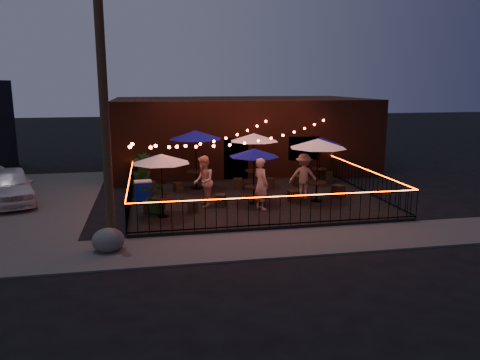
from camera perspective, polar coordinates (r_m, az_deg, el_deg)
The scene contains 36 objects.
ground at distance 17.66m, azimuth 3.09°, elevation -4.21°, with size 110.00×110.00×0.00m, color black.
patio at distance 19.52m, azimuth 1.67°, elevation -2.42°, with size 10.00×8.00×0.15m, color black.
sidewalk at distance 14.67m, azimuth 6.20°, elevation -7.53°, with size 18.00×2.50×0.05m, color #474441.
brick_building at distance 27.11m, azimuth 0.05°, elevation 5.70°, with size 14.00×8.00×4.00m.
utility_pole at distance 13.94m, azimuth -16.19°, elevation 7.79°, with size 0.26×0.26×8.00m, color #3D2619.
fence_front at distance 15.63m, azimuth 4.90°, elevation -3.84°, with size 10.00×0.04×1.04m.
fence_left at distance 18.95m, azimuth -13.24°, elevation -1.34°, with size 0.04×8.00×1.04m.
fence_right at distance 21.04m, azimuth 15.09°, elevation -0.15°, with size 0.04×8.00×1.04m.
festoon_lights at distance 18.58m, azimuth -1.13°, elevation 4.53°, with size 10.02×8.72×1.32m.
cafe_table_0 at distance 16.60m, azimuth -9.60°, elevation 2.48°, with size 2.70×2.70×2.27m.
cafe_table_1 at distance 20.90m, azimuth -5.44°, elevation 5.41°, with size 2.67×2.67×2.64m.
cafe_table_2 at distance 18.27m, azimuth 1.71°, elevation 3.27°, with size 2.62×2.62×2.20m.
cafe_table_3 at distance 21.22m, azimuth 1.72°, elevation 5.13°, with size 2.72×2.72×2.47m.
cafe_table_4 at distance 18.82m, azimuth 9.49°, elevation 4.31°, with size 2.65×2.65×2.54m.
cafe_table_5 at distance 22.59m, azimuth 9.77°, elevation 4.67°, with size 2.57×2.57×2.17m.
bistro_chair_0 at distance 17.66m, azimuth -11.12°, elevation -3.23°, with size 0.34×0.34×0.41m, color black.
bistro_chair_1 at distance 17.42m, azimuth -5.77°, elevation -3.26°, with size 0.35×0.35×0.42m, color black.
bistro_chair_2 at distance 20.76m, azimuth -10.81°, elevation -0.86°, with size 0.41×0.41×0.49m, color black.
bistro_chair_3 at distance 20.70m, azimuth -7.52°, elevation -0.89°, with size 0.35×0.35×0.42m, color black.
bistro_chair_4 at distance 18.20m, azimuth -2.39°, elevation -2.48°, with size 0.39×0.39×0.47m, color black.
bistro_chair_5 at distance 18.37m, azimuth 2.51°, elevation -2.29°, with size 0.42×0.42×0.50m, color black.
bistro_chair_6 at distance 21.07m, azimuth -0.25°, elevation -0.46°, with size 0.41×0.41×0.49m, color black.
bistro_chair_7 at distance 21.50m, azimuth 3.65°, elevation -0.33°, with size 0.36×0.36×0.43m, color black.
bistro_chair_8 at distance 18.95m, azimuth 6.54°, elevation -1.98°, with size 0.38×0.38×0.45m, color black.
bistro_chair_9 at distance 20.04m, azimuth 11.91°, elevation -1.33°, with size 0.43×0.43×0.51m, color black.
bistro_chair_10 at distance 21.86m, azimuth 7.18°, elevation -0.10°, with size 0.42×0.42×0.50m, color black.
bistro_chair_11 at distance 23.02m, azimuth 10.55°, elevation 0.39°, with size 0.42×0.42×0.49m, color black.
patron_a at distance 17.59m, azimuth 2.57°, elevation -0.47°, with size 0.72×0.47×1.96m, color beige.
patron_b at distance 18.02m, azimuth -4.47°, elevation -0.18°, with size 0.96×0.75×1.98m, color beige.
patron_c at distance 19.52m, azimuth 7.79°, elevation 0.49°, with size 1.20×0.69×1.85m, color tan.
potted_shrub_a at distance 17.43m, azimuth -9.94°, elevation -1.89°, with size 1.16×1.01×1.29m, color #0A350D.
potted_shrub_b at distance 20.19m, azimuth -12.00°, elevation -0.10°, with size 0.71×0.57×1.29m, color #16360F.
potted_shrub_c at distance 22.40m, azimuth -11.93°, elevation 1.34°, with size 0.84×0.84×1.51m, color #1B3F14.
cooler at distance 19.06m, azimuth -11.72°, elevation -1.38°, with size 0.73×0.56×0.89m.
boulder at distance 14.25m, azimuth -15.76°, elevation -7.09°, with size 0.92×0.78×0.72m, color #4F4F4A.
car_white at distance 21.30m, azimuth -26.21°, elevation -0.64°, with size 1.71×4.26×1.45m, color white.
Camera 1 is at (-4.17, -16.46, 4.85)m, focal length 35.00 mm.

